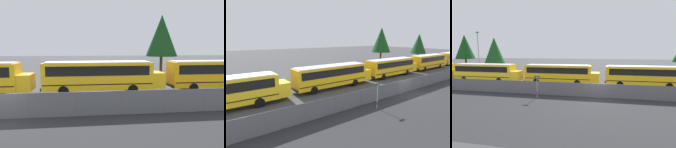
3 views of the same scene
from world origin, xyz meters
The scene contains 5 objects.
ground_plane centered at (0.00, 0.00, 0.00)m, with size 200.00×200.00×0.00m, color #424244.
fence centered at (0.00, 0.00, 0.86)m, with size 89.38×0.07×1.68m.
school_bus_3 centered at (6.83, 7.32, 1.91)m, with size 12.19×2.54×3.21m.
school_bus_4 centered at (19.78, 7.28, 1.91)m, with size 12.19×2.54×3.21m.
tree_1 centered at (17.35, 19.09, 6.38)m, with size 4.95×4.95×9.61m.
Camera 1 is at (5.27, -14.50, 4.68)m, focal length 35.00 mm.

